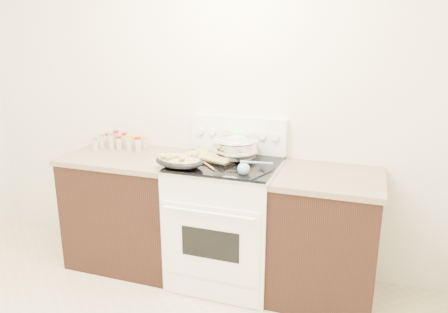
% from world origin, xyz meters
% --- Properties ---
extents(room_shell, '(4.10, 3.60, 2.75)m').
position_xyz_m(room_shell, '(0.00, 0.00, 1.70)').
color(room_shell, '#EEE7CD').
rests_on(room_shell, ground).
extents(counter_left, '(0.93, 0.67, 0.92)m').
position_xyz_m(counter_left, '(-0.48, 1.43, 0.46)').
color(counter_left, black).
rests_on(counter_left, ground).
extents(counter_right, '(0.73, 0.67, 0.92)m').
position_xyz_m(counter_right, '(1.08, 1.43, 0.46)').
color(counter_right, black).
rests_on(counter_right, ground).
extents(kitchen_range, '(0.78, 0.73, 1.22)m').
position_xyz_m(kitchen_range, '(0.35, 1.42, 0.49)').
color(kitchen_range, white).
rests_on(kitchen_range, ground).
extents(mixing_bowl, '(0.43, 0.43, 0.20)m').
position_xyz_m(mixing_bowl, '(0.39, 1.50, 1.02)').
color(mixing_bowl, silver).
rests_on(mixing_bowl, kitchen_range).
extents(roasting_pan, '(0.41, 0.33, 0.11)m').
position_xyz_m(roasting_pan, '(0.07, 1.21, 0.99)').
color(roasting_pan, black).
rests_on(roasting_pan, kitchen_range).
extents(baking_sheet, '(0.51, 0.43, 0.06)m').
position_xyz_m(baking_sheet, '(0.23, 1.49, 0.96)').
color(baking_sheet, black).
rests_on(baking_sheet, kitchen_range).
extents(wooden_spoon, '(0.20, 0.20, 0.04)m').
position_xyz_m(wooden_spoon, '(0.19, 1.26, 0.95)').
color(wooden_spoon, '#9F7D48').
rests_on(wooden_spoon, kitchen_range).
extents(blue_ladle, '(0.20, 0.24, 0.10)m').
position_xyz_m(blue_ladle, '(0.55, 1.22, 0.98)').
color(blue_ladle, '#7EA1BC').
rests_on(blue_ladle, kitchen_range).
extents(spice_jars, '(0.39, 0.23, 0.13)m').
position_xyz_m(spice_jars, '(-0.62, 1.57, 0.98)').
color(spice_jars, '#BFB28C').
rests_on(spice_jars, counter_left).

